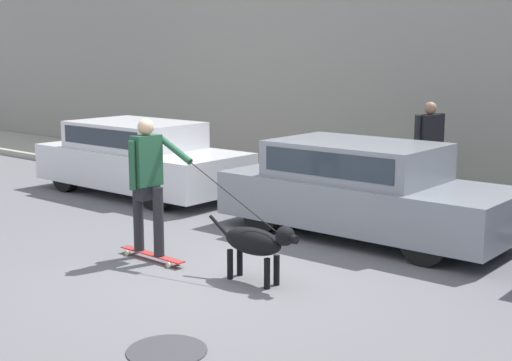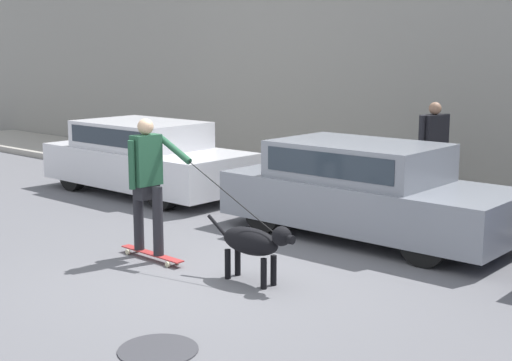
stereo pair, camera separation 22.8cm
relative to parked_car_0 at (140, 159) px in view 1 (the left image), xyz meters
The scene contains 9 objects.
ground_plane 5.11m from the parked_car_0, 30.38° to the right, with size 36.00×36.00×0.00m, color slate.
back_wall 5.79m from the parked_car_0, 38.77° to the left, with size 32.00×0.30×4.23m.
sidewalk_curb 4.92m from the parked_car_0, 26.47° to the left, with size 30.00×2.33×0.14m.
parked_car_0 is the anchor object (origin of this frame).
parked_car_1 4.75m from the parked_car_0, ahead, with size 4.12×1.71×1.33m.
dog 5.58m from the parked_car_0, 27.09° to the right, with size 1.28×0.31×0.72m.
skateboarder 4.33m from the parked_car_0, 38.96° to the right, with size 2.52×0.53×1.77m.
pedestrian_with_bag 5.15m from the parked_car_0, 21.14° to the left, with size 0.33×0.70×1.66m.
manhole_cover 7.18m from the parked_car_0, 38.72° to the right, with size 0.71×0.71×0.01m.
Camera 1 is at (5.58, -5.85, 2.57)m, focal length 50.00 mm.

